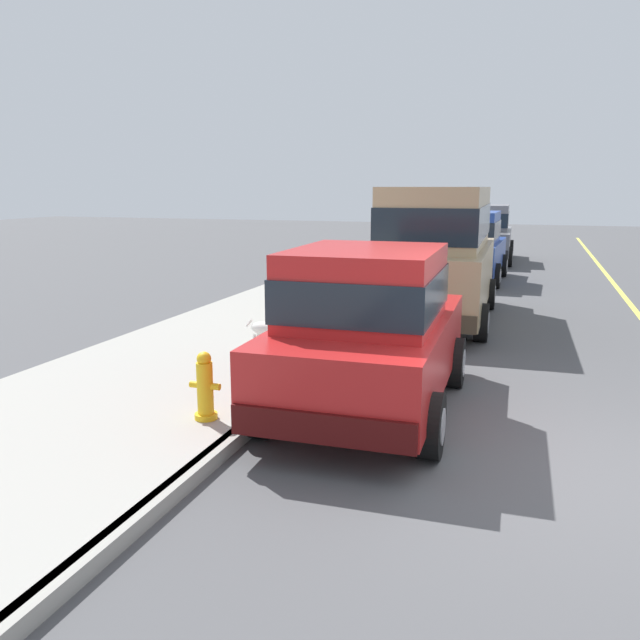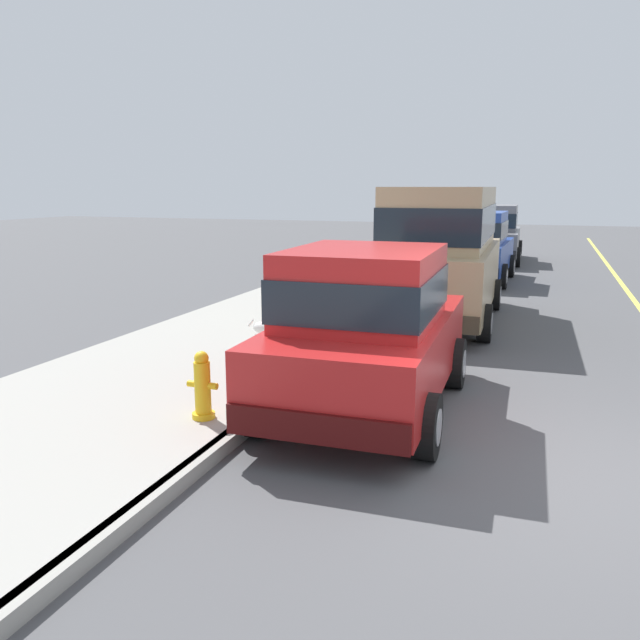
# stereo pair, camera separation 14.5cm
# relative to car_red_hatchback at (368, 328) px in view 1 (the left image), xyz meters

# --- Properties ---
(ground_plane) EXTENTS (80.00, 80.00, 0.00)m
(ground_plane) POSITION_rel_car_red_hatchback_xyz_m (2.20, -1.02, -0.98)
(ground_plane) COLOR #4C4C4F
(curb) EXTENTS (0.16, 64.00, 0.14)m
(curb) POSITION_rel_car_red_hatchback_xyz_m (-1.00, -1.02, -0.91)
(curb) COLOR gray
(curb) RESTS_ON ground
(sidewalk) EXTENTS (3.60, 64.00, 0.14)m
(sidewalk) POSITION_rel_car_red_hatchback_xyz_m (-2.80, -1.02, -0.91)
(sidewalk) COLOR #99968E
(sidewalk) RESTS_ON ground
(car_red_hatchback) EXTENTS (2.01, 3.83, 1.88)m
(car_red_hatchback) POSITION_rel_car_red_hatchback_xyz_m (0.00, 0.00, 0.00)
(car_red_hatchback) COLOR red
(car_red_hatchback) RESTS_ON ground
(car_tan_van) EXTENTS (2.21, 4.94, 2.52)m
(car_tan_van) POSITION_rel_car_red_hatchback_xyz_m (-0.02, 5.34, 0.42)
(car_tan_van) COLOR tan
(car_tan_van) RESTS_ON ground
(car_blue_hatchback) EXTENTS (2.04, 3.85, 1.88)m
(car_blue_hatchback) POSITION_rel_car_red_hatchback_xyz_m (0.02, 10.81, 0.00)
(car_blue_hatchback) COLOR #28479E
(car_blue_hatchback) RESTS_ON ground
(car_grey_sedan) EXTENTS (2.11, 4.64, 1.92)m
(car_grey_sedan) POSITION_rel_car_red_hatchback_xyz_m (0.05, 15.84, 0.01)
(car_grey_sedan) COLOR slate
(car_grey_sedan) RESTS_ON ground
(dog_white) EXTENTS (0.76, 0.24, 0.49)m
(dog_white) POSITION_rel_car_red_hatchback_xyz_m (-2.03, 1.91, -0.55)
(dog_white) COLOR white
(dog_white) RESTS_ON sidewalk
(fire_hydrant) EXTENTS (0.34, 0.24, 0.72)m
(fire_hydrant) POSITION_rel_car_red_hatchback_xyz_m (-1.45, -1.12, -0.50)
(fire_hydrant) COLOR gold
(fire_hydrant) RESTS_ON sidewalk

